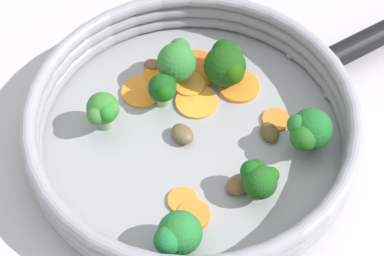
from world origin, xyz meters
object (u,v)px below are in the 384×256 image
Objects in this scene: carrot_slice_3 at (183,200)px; broccoli_floret_1 at (164,89)px; carrot_slice_4 at (196,66)px; mushroom_piece_3 at (153,65)px; carrot_slice_9 at (197,101)px; broccoli_floret_6 at (259,179)px; skillet at (192,139)px; carrot_slice_0 at (276,120)px; carrot_slice_5 at (194,215)px; mushroom_piece_0 at (270,132)px; carrot_slice_7 at (142,92)px; carrot_slice_2 at (157,74)px; broccoli_floret_0 at (180,59)px; carrot_slice_8 at (197,79)px; broccoli_floret_2 at (177,235)px; mushroom_piece_2 at (183,137)px; broccoli_floret_3 at (309,131)px; broccoli_floret_5 at (226,64)px; mushroom_piece_1 at (239,184)px; carrot_slice_1 at (190,85)px; broccoli_floret_4 at (103,110)px; carrot_slice_6 at (239,86)px.

broccoli_floret_1 is at bearing 177.21° from carrot_slice_3.
carrot_slice_4 is 2.23× the size of mushroom_piece_3.
carrot_slice_9 is 1.10× the size of broccoli_floret_6.
carrot_slice_0 is at bearing 90.01° from skillet.
mushroom_piece_0 is at bearing 127.59° from carrot_slice_5.
carrot_slice_7 is (-0.17, -0.02, -0.00)m from carrot_slice_5.
broccoli_floret_0 is (0.01, 0.02, 0.03)m from carrot_slice_2.
broccoli_floret_1 is at bearing -60.41° from carrot_slice_8.
carrot_slice_4 is 0.98× the size of broccoli_floret_2.
carrot_slice_5 is at bearing -50.17° from carrot_slice_0.
mushroom_piece_2 is (0.08, -0.03, 0.00)m from carrot_slice_8.
carrot_slice_8 reaches higher than carrot_slice_4.
carrot_slice_7 is 0.19m from broccoli_floret_3.
broccoli_floret_5 is 0.15m from broccoli_floret_6.
broccoli_floret_1 reaches higher than carrot_slice_7.
mushroom_piece_2 is (-0.07, 0.02, 0.01)m from carrot_slice_3.
carrot_slice_2 is 1.45× the size of mushroom_piece_3.
carrot_slice_0 is at bearing 143.25° from mushroom_piece_0.
carrot_slice_7 is at bearing -90.83° from broccoli_floret_5.
mushroom_piece_1 reaches higher than carrot_slice_2.
broccoli_floret_5 is at bearing 138.28° from mushroom_piece_2.
carrot_slice_5 is 0.56× the size of broccoli_floret_5.
broccoli_floret_1 is (0.03, -0.02, -0.01)m from broccoli_floret_0.
broccoli_floret_3 is 0.20m from mushroom_piece_3.
mushroom_piece_0 is at bearing 118.49° from carrot_slice_3.
broccoli_floret_2 is 0.17m from mushroom_piece_0.
carrot_slice_1 is at bearing 86.90° from carrot_slice_7.
broccoli_floret_4 is at bearing -75.37° from broccoli_floret_5.
skillet is 7.32× the size of carrot_slice_7.
carrot_slice_8 is 0.03m from carrot_slice_9.
carrot_slice_1 is at bearing 43.58° from mushroom_piece_3.
broccoli_floret_0 reaches higher than broccoli_floret_5.
mushroom_piece_0 is (-0.11, 0.12, -0.02)m from broccoli_floret_2.
broccoli_floret_3 is 1.90× the size of mushroom_piece_2.
carrot_slice_6 and carrot_slice_8 have the same top height.
carrot_slice_2 is 0.05m from broccoli_floret_1.
broccoli_floret_0 is at bearing 49.03° from mushroom_piece_3.
carrot_slice_4 is 0.04m from broccoli_floret_0.
broccoli_floret_3 is 1.22× the size of broccoli_floret_6.
carrot_slice_0 is 0.10m from mushroom_piece_1.
broccoli_floret_0 is at bearing 172.38° from carrot_slice_5.
broccoli_floret_1 reaches higher than carrot_slice_9.
mushroom_piece_2 is (-0.04, -0.12, -0.02)m from broccoli_floret_3.
carrot_slice_0 is 0.13m from broccoli_floret_0.
broccoli_floret_3 is at bearing 43.05° from mushroom_piece_3.
broccoli_floret_0 reaches higher than broccoli_floret_6.
carrot_slice_6 is 0.09m from broccoli_floret_1.
broccoli_floret_4 is 0.81× the size of broccoli_floret_5.
carrot_slice_7 is at bearing -173.84° from carrot_slice_3.
carrot_slice_0 is 0.15m from carrot_slice_5.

